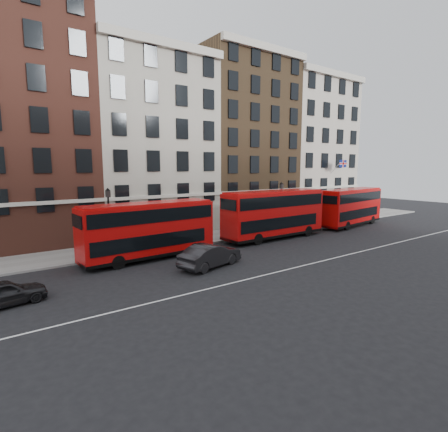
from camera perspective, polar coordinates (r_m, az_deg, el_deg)
ground at (r=25.45m, az=4.81°, el=-8.19°), size 120.00×120.00×0.00m
pavement at (r=33.84m, az=-6.89°, el=-3.99°), size 80.00×5.00×0.15m
kerb at (r=31.72m, az=-4.69°, el=-4.76°), size 80.00×0.30×0.16m
road_centre_line at (r=24.04m, az=7.96°, el=-9.21°), size 70.00×0.12×0.01m
building_terrace at (r=39.71m, az=-12.85°, el=12.40°), size 64.00×11.95×22.00m
bus_b at (r=27.39m, az=-12.22°, el=-2.11°), size 10.59×3.03×4.40m
bus_c at (r=34.77m, az=8.16°, el=0.48°), size 11.40×2.83×4.78m
bus_d at (r=44.54m, az=20.02°, el=1.52°), size 10.87×3.90×4.47m
car_rear at (r=21.51m, az=-32.34°, el=-10.61°), size 4.23×2.22×1.37m
car_front at (r=25.06m, az=-2.23°, el=-6.44°), size 5.36×3.02×1.67m
lamp_post_left at (r=29.07m, az=-18.25°, el=-0.31°), size 0.44×0.44×5.33m
lamp_post_right at (r=38.49m, az=9.31°, el=1.96°), size 0.44×0.44×5.33m
traffic_light at (r=46.19m, az=18.07°, el=1.89°), size 0.25×0.45×3.27m
iron_railings at (r=35.63m, az=-8.63°, el=-2.46°), size 6.60×0.06×1.00m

